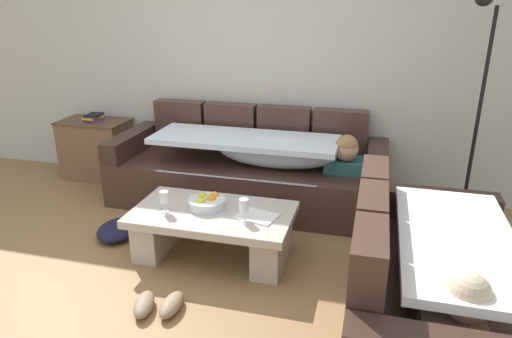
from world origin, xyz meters
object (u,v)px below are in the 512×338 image
object	(u,v)px
couch_near_window	(431,290)
wine_glass_near_right	(244,206)
pair_of_shoes	(158,305)
floor_lamp	(476,96)
crumpled_garment	(117,230)
side_cabinet	(97,149)
open_magazine	(257,216)
fruit_bowl	(207,202)
coffee_table	(213,228)
book_stack_on_cabinet	(94,117)
wine_glass_near_left	(164,198)
couch_along_wall	(252,170)

from	to	relation	value
couch_near_window	wine_glass_near_right	bearing A→B (deg)	69.20
pair_of_shoes	floor_lamp	bearing A→B (deg)	43.08
wine_glass_near_right	crumpled_garment	distance (m)	1.24
side_cabinet	crumpled_garment	world-z (taller)	side_cabinet
open_magazine	fruit_bowl	bearing A→B (deg)	-175.19
open_magazine	crumpled_garment	xyz separation A→B (m)	(-1.23, 0.09, -0.33)
fruit_bowl	open_magazine	size ratio (longest dim) A/B	1.00
pair_of_shoes	coffee_table	bearing A→B (deg)	80.94
coffee_table	side_cabinet	size ratio (longest dim) A/B	1.67
coffee_table	pair_of_shoes	size ratio (longest dim) A/B	3.70
coffee_table	book_stack_on_cabinet	bearing A→B (deg)	144.68
wine_glass_near_left	crumpled_garment	size ratio (longest dim) A/B	0.42
wine_glass_near_left	side_cabinet	xyz separation A→B (m)	(-1.48, 1.38, -0.17)
wine_glass_near_right	open_magazine	distance (m)	0.16
couch_near_window	crumpled_garment	xyz separation A→B (m)	(-2.38, 0.64, -0.27)
couch_near_window	crumpled_garment	world-z (taller)	couch_near_window
coffee_table	pair_of_shoes	world-z (taller)	coffee_table
wine_glass_near_left	crumpled_garment	xyz separation A→B (m)	(-0.55, 0.19, -0.44)
wine_glass_near_left	side_cabinet	world-z (taller)	side_cabinet
couch_near_window	side_cabinet	size ratio (longest dim) A/B	2.41
side_cabinet	book_stack_on_cabinet	size ratio (longest dim) A/B	3.24
open_magazine	side_cabinet	bearing A→B (deg)	162.72
coffee_table	couch_along_wall	bearing A→B (deg)	88.86
couch_near_window	coffee_table	size ratio (longest dim) A/B	1.44
wine_glass_near_left	pair_of_shoes	size ratio (longest dim) A/B	0.51
floor_lamp	open_magazine	bearing A→B (deg)	-143.07
fruit_bowl	side_cabinet	xyz separation A→B (m)	(-1.75, 1.22, -0.10)
coffee_table	wine_glass_near_right	size ratio (longest dim) A/B	7.23
wine_glass_near_left	wine_glass_near_right	bearing A→B (deg)	1.62
couch_near_window	book_stack_on_cabinet	bearing A→B (deg)	60.92
side_cabinet	pair_of_shoes	xyz separation A→B (m)	(1.69, -2.00, -0.28)
couch_along_wall	couch_near_window	xyz separation A→B (m)	(1.48, -1.61, 0.01)
fruit_bowl	couch_along_wall	bearing A→B (deg)	85.22
side_cabinet	open_magazine	bearing A→B (deg)	-30.74
book_stack_on_cabinet	crumpled_garment	bearing A→B (deg)	-52.46
fruit_bowl	wine_glass_near_left	size ratio (longest dim) A/B	1.69
crumpled_garment	wine_glass_near_right	bearing A→B (deg)	-8.56
couch_along_wall	fruit_bowl	size ratio (longest dim) A/B	9.14
crumpled_garment	open_magazine	bearing A→B (deg)	-4.33
fruit_bowl	side_cabinet	bearing A→B (deg)	145.06
side_cabinet	floor_lamp	world-z (taller)	floor_lamp
wine_glass_near_left	book_stack_on_cabinet	bearing A→B (deg)	136.63
book_stack_on_cabinet	fruit_bowl	bearing A→B (deg)	-35.21
wine_glass_near_left	book_stack_on_cabinet	distance (m)	2.03
open_magazine	crumpled_garment	size ratio (longest dim) A/B	0.70
floor_lamp	crumpled_garment	bearing A→B (deg)	-158.93
couch_near_window	wine_glass_near_right	size ratio (longest dim) A/B	10.44
side_cabinet	book_stack_on_cabinet	xyz separation A→B (m)	(0.01, 0.01, 0.36)
wine_glass_near_left	open_magazine	size ratio (longest dim) A/B	0.59
couch_along_wall	fruit_bowl	bearing A→B (deg)	-94.78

